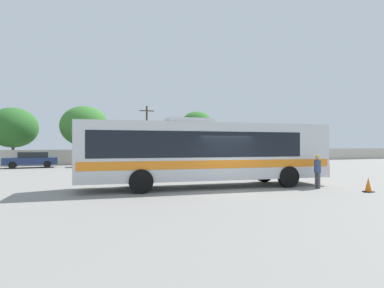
{
  "coord_description": "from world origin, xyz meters",
  "views": [
    {
      "loc": [
        -6.7,
        -13.01,
        2.06
      ],
      "look_at": [
        0.24,
        5.15,
        2.15
      ],
      "focal_mm": 29.48,
      "sensor_mm": 36.0,
      "label": 1
    }
  ],
  "objects_px": {
    "parked_car_leftmost_dark_blue": "(31,159)",
    "attendant_by_bus_door": "(318,169)",
    "roadside_tree_right": "(208,128)",
    "utility_pole_near": "(147,132)",
    "roadside_tree_midleft": "(85,126)",
    "traffic_cone_on_apron": "(368,185)",
    "coach_bus_silver_orange": "(204,151)",
    "roadside_tree_midright": "(197,125)",
    "parked_car_second_maroon": "(97,158)",
    "roadside_tree_left": "(13,128)"
  },
  "relations": [
    {
      "from": "attendant_by_bus_door",
      "to": "roadside_tree_midright",
      "type": "height_order",
      "value": "roadside_tree_midright"
    },
    {
      "from": "utility_pole_near",
      "to": "roadside_tree_left",
      "type": "xyz_separation_m",
      "value": [
        -15.22,
        1.79,
        0.4
      ]
    },
    {
      "from": "parked_car_leftmost_dark_blue",
      "to": "roadside_tree_right",
      "type": "distance_m",
      "value": 24.61
    },
    {
      "from": "parked_car_leftmost_dark_blue",
      "to": "roadside_tree_left",
      "type": "bearing_deg",
      "value": 107.95
    },
    {
      "from": "roadside_tree_left",
      "to": "roadside_tree_midleft",
      "type": "height_order",
      "value": "roadside_tree_midleft"
    },
    {
      "from": "parked_car_leftmost_dark_blue",
      "to": "attendant_by_bus_door",
      "type": "bearing_deg",
      "value": -54.71
    },
    {
      "from": "roadside_tree_right",
      "to": "utility_pole_near",
      "type": "bearing_deg",
      "value": -162.74
    },
    {
      "from": "coach_bus_silver_orange",
      "to": "attendant_by_bus_door",
      "type": "distance_m",
      "value": 5.52
    },
    {
      "from": "attendant_by_bus_door",
      "to": "traffic_cone_on_apron",
      "type": "bearing_deg",
      "value": -55.45
    },
    {
      "from": "parked_car_leftmost_dark_blue",
      "to": "roadside_tree_midright",
      "type": "relative_size",
      "value": 0.72
    },
    {
      "from": "roadside_tree_right",
      "to": "traffic_cone_on_apron",
      "type": "xyz_separation_m",
      "value": [
        -6.44,
        -32.24,
        -4.32
      ]
    },
    {
      "from": "roadside_tree_midright",
      "to": "utility_pole_near",
      "type": "bearing_deg",
      "value": 166.32
    },
    {
      "from": "coach_bus_silver_orange",
      "to": "roadside_tree_midright",
      "type": "height_order",
      "value": "roadside_tree_midright"
    },
    {
      "from": "parked_car_leftmost_dark_blue",
      "to": "roadside_tree_midleft",
      "type": "xyz_separation_m",
      "value": [
        4.89,
        6.32,
        3.54
      ]
    },
    {
      "from": "traffic_cone_on_apron",
      "to": "roadside_tree_midright",
      "type": "bearing_deg",
      "value": 83.91
    },
    {
      "from": "attendant_by_bus_door",
      "to": "parked_car_second_maroon",
      "type": "height_order",
      "value": "attendant_by_bus_door"
    },
    {
      "from": "parked_car_leftmost_dark_blue",
      "to": "roadside_tree_right",
      "type": "bearing_deg",
      "value": 24.26
    },
    {
      "from": "roadside_tree_midleft",
      "to": "traffic_cone_on_apron",
      "type": "height_order",
      "value": "roadside_tree_midleft"
    },
    {
      "from": "coach_bus_silver_orange",
      "to": "parked_car_second_maroon",
      "type": "bearing_deg",
      "value": 102.1
    },
    {
      "from": "attendant_by_bus_door",
      "to": "roadside_tree_midleft",
      "type": "xyz_separation_m",
      "value": [
        -9.62,
        26.82,
        3.41
      ]
    },
    {
      "from": "attendant_by_bus_door",
      "to": "parked_car_leftmost_dark_blue",
      "type": "height_order",
      "value": "attendant_by_bus_door"
    },
    {
      "from": "attendant_by_bus_door",
      "to": "coach_bus_silver_orange",
      "type": "bearing_deg",
      "value": 154.32
    },
    {
      "from": "roadside_tree_left",
      "to": "roadside_tree_midleft",
      "type": "xyz_separation_m",
      "value": [
        7.72,
        -2.42,
        0.2
      ]
    },
    {
      "from": "roadside_tree_midleft",
      "to": "parked_car_leftmost_dark_blue",
      "type": "bearing_deg",
      "value": -127.72
    },
    {
      "from": "roadside_tree_right",
      "to": "traffic_cone_on_apron",
      "type": "relative_size",
      "value": 9.52
    },
    {
      "from": "utility_pole_near",
      "to": "roadside_tree_midleft",
      "type": "distance_m",
      "value": 7.56
    },
    {
      "from": "coach_bus_silver_orange",
      "to": "parked_car_leftmost_dark_blue",
      "type": "bearing_deg",
      "value": 117.9
    },
    {
      "from": "utility_pole_near",
      "to": "roadside_tree_midright",
      "type": "relative_size",
      "value": 1.09
    },
    {
      "from": "roadside_tree_midleft",
      "to": "roadside_tree_left",
      "type": "bearing_deg",
      "value": 162.6
    },
    {
      "from": "roadside_tree_midleft",
      "to": "roadside_tree_midright",
      "type": "relative_size",
      "value": 1.03
    },
    {
      "from": "parked_car_leftmost_dark_blue",
      "to": "parked_car_second_maroon",
      "type": "distance_m",
      "value": 5.86
    },
    {
      "from": "coach_bus_silver_orange",
      "to": "traffic_cone_on_apron",
      "type": "height_order",
      "value": "coach_bus_silver_orange"
    },
    {
      "from": "parked_car_leftmost_dark_blue",
      "to": "traffic_cone_on_apron",
      "type": "xyz_separation_m",
      "value": [
        15.72,
        -22.25,
        -0.47
      ]
    },
    {
      "from": "coach_bus_silver_orange",
      "to": "roadside_tree_midright",
      "type": "xyz_separation_m",
      "value": [
        9.07,
        23.56,
        2.88
      ]
    },
    {
      "from": "attendant_by_bus_door",
      "to": "roadside_tree_right",
      "type": "relative_size",
      "value": 0.26
    },
    {
      "from": "attendant_by_bus_door",
      "to": "parked_car_second_maroon",
      "type": "xyz_separation_m",
      "value": [
        -8.67,
        19.95,
        -0.11
      ]
    },
    {
      "from": "attendant_by_bus_door",
      "to": "roadside_tree_midright",
      "type": "xyz_separation_m",
      "value": [
        4.16,
        25.92,
        3.78
      ]
    },
    {
      "from": "coach_bus_silver_orange",
      "to": "attendant_by_bus_door",
      "type": "xyz_separation_m",
      "value": [
        4.9,
        -2.36,
        -0.9
      ]
    },
    {
      "from": "parked_car_leftmost_dark_blue",
      "to": "utility_pole_near",
      "type": "distance_m",
      "value": 14.51
    },
    {
      "from": "utility_pole_near",
      "to": "coach_bus_silver_orange",
      "type": "bearing_deg",
      "value": -96.35
    },
    {
      "from": "coach_bus_silver_orange",
      "to": "roadside_tree_right",
      "type": "height_order",
      "value": "roadside_tree_right"
    },
    {
      "from": "roadside_tree_midright",
      "to": "parked_car_second_maroon",
      "type": "bearing_deg",
      "value": -155.04
    },
    {
      "from": "parked_car_leftmost_dark_blue",
      "to": "traffic_cone_on_apron",
      "type": "height_order",
      "value": "parked_car_leftmost_dark_blue"
    },
    {
      "from": "traffic_cone_on_apron",
      "to": "coach_bus_silver_orange",
      "type": "bearing_deg",
      "value": 146.07
    },
    {
      "from": "attendant_by_bus_door",
      "to": "parked_car_second_maroon",
      "type": "distance_m",
      "value": 21.75
    },
    {
      "from": "roadside_tree_midleft",
      "to": "roadside_tree_midright",
      "type": "distance_m",
      "value": 13.82
    },
    {
      "from": "coach_bus_silver_orange",
      "to": "roadside_tree_left",
      "type": "height_order",
      "value": "roadside_tree_left"
    },
    {
      "from": "parked_car_second_maroon",
      "to": "attendant_by_bus_door",
      "type": "bearing_deg",
      "value": -66.49
    },
    {
      "from": "attendant_by_bus_door",
      "to": "roadside_tree_midright",
      "type": "relative_size",
      "value": 0.25
    },
    {
      "from": "parked_car_second_maroon",
      "to": "traffic_cone_on_apron",
      "type": "bearing_deg",
      "value": -65.51
    }
  ]
}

